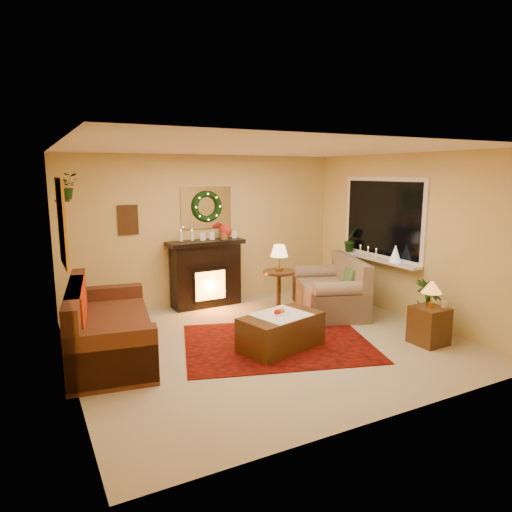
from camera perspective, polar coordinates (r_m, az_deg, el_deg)
name	(u,v)px	position (r m, az deg, el deg)	size (l,w,h in m)	color
floor	(268,342)	(6.39, 1.47, -10.70)	(5.00, 5.00, 0.00)	beige
ceiling	(269,149)	(5.97, 1.59, 13.26)	(5.00, 5.00, 0.00)	white
wall_back	(206,230)	(8.07, -6.22, 3.21)	(5.00, 5.00, 0.00)	#EFD88C
wall_front	(389,286)	(4.26, 16.32, -3.62)	(5.00, 5.00, 0.00)	#EFD88C
wall_left	(65,267)	(5.33, -22.73, -1.25)	(4.50, 4.50, 0.00)	#EFD88C
wall_right	(407,237)	(7.57, 18.36, 2.26)	(4.50, 4.50, 0.00)	#EFD88C
area_rug	(278,343)	(6.35, 2.71, -10.81)	(2.49, 1.87, 0.01)	maroon
sofa	(110,322)	(6.13, -17.75, -7.90)	(0.96, 2.18, 0.94)	brown
red_throw	(103,318)	(6.24, -18.56, -7.36)	(0.80, 1.30, 0.02)	#AF310A
fireplace	(206,275)	(7.97, -6.29, -2.36)	(1.18, 0.37, 1.09)	#322316
poinsettia	(225,231)	(7.99, -3.84, 3.18)	(0.22, 0.22, 0.22)	red
mantel_candle_a	(181,236)	(7.71, -9.36, 2.50)	(0.06, 0.06, 0.18)	white
mantel_candle_b	(192,236)	(7.71, -7.99, 2.54)	(0.06, 0.06, 0.17)	beige
mantel_mirror	(206,208)	(8.01, -6.22, 6.03)	(0.92, 0.02, 0.72)	white
wreath	(207,207)	(7.97, -6.12, 6.16)	(0.55, 0.55, 0.11)	#194719
wall_art	(128,220)	(7.65, -15.70, 4.37)	(0.32, 0.03, 0.48)	#381E11
gold_mirror	(62,222)	(5.56, -23.12, 3.88)	(0.03, 0.84, 1.00)	gold
hanging_plant	(67,199)	(6.30, -22.53, 6.60)	(0.33, 0.28, 0.36)	#194719
loveseat	(329,287)	(7.74, 9.14, -3.81)	(0.90, 1.56, 0.90)	gray
window_frame	(383,218)	(7.92, 15.54, 4.57)	(0.03, 1.86, 1.36)	white
window_glass	(382,218)	(7.91, 15.46, 4.57)	(0.02, 1.70, 1.22)	black
window_sill	(376,259)	(7.94, 14.75, -0.33)	(0.22, 1.86, 0.04)	white
mini_tree	(395,253)	(7.55, 17.03, 0.32)	(0.18, 0.18, 0.27)	white
sill_plant	(350,241)	(8.40, 11.72, 1.86)	(0.30, 0.24, 0.54)	black
side_table_round	(279,292)	(7.67, 2.86, -4.54)	(0.53, 0.53, 0.69)	#392714
lamp_cream	(279,260)	(7.55, 2.92, -0.47)	(0.29, 0.29, 0.45)	#F8C798
end_table_square	(429,325)	(6.68, 20.83, -8.01)	(0.42, 0.42, 0.51)	#4F3218
lamp_tiffany	(432,290)	(6.57, 21.09, -4.02)	(0.27, 0.27, 0.40)	orange
coffee_table	(281,333)	(6.12, 3.14, -9.61)	(1.09, 0.60, 0.46)	#4A2D1F
fruit_bowl	(280,315)	(6.07, 2.99, -7.37)	(0.24, 0.24, 0.06)	silver
floor_palm	(427,306)	(6.90, 20.60, -5.84)	(1.36, 1.36, 2.42)	#224F28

